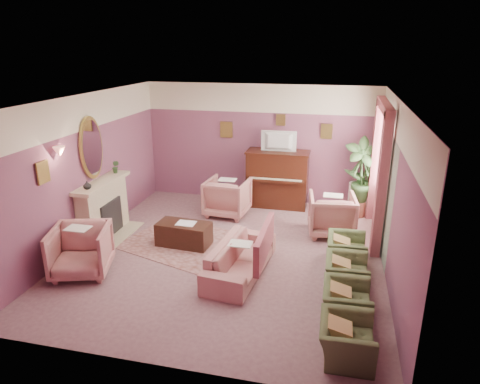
% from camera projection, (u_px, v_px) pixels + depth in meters
% --- Properties ---
extents(floor, '(5.50, 6.00, 0.01)m').
position_uv_depth(floor, '(228.00, 253.00, 7.86)').
color(floor, '#8B6268').
rests_on(floor, ground).
extents(ceiling, '(5.50, 6.00, 0.01)m').
position_uv_depth(ceiling, '(226.00, 99.00, 6.95)').
color(ceiling, silver).
rests_on(ceiling, wall_back).
extents(wall_back, '(5.50, 0.02, 2.80)m').
position_uv_depth(wall_back, '(259.00, 144.00, 10.17)').
color(wall_back, '#6E4163').
rests_on(wall_back, floor).
extents(wall_front, '(5.50, 0.02, 2.80)m').
position_uv_depth(wall_front, '(157.00, 262.00, 4.65)').
color(wall_front, '#6E4163').
rests_on(wall_front, floor).
extents(wall_left, '(0.02, 6.00, 2.80)m').
position_uv_depth(wall_left, '(85.00, 171.00, 8.00)').
color(wall_left, '#6E4163').
rests_on(wall_left, floor).
extents(wall_right, '(0.02, 6.00, 2.80)m').
position_uv_depth(wall_right, '(394.00, 193.00, 6.82)').
color(wall_right, '#6E4163').
rests_on(wall_right, floor).
extents(picture_rail_band, '(5.50, 0.01, 0.65)m').
position_uv_depth(picture_rail_band, '(260.00, 98.00, 9.81)').
color(picture_rail_band, white).
rests_on(picture_rail_band, wall_back).
extents(stripe_panel, '(0.01, 3.00, 2.15)m').
position_uv_depth(stripe_panel, '(384.00, 187.00, 8.12)').
color(stripe_panel, gray).
rests_on(stripe_panel, wall_right).
extents(fireplace_surround, '(0.30, 1.40, 1.10)m').
position_uv_depth(fireplace_surround, '(103.00, 210.00, 8.43)').
color(fireplace_surround, beige).
rests_on(fireplace_surround, floor).
extents(fireplace_inset, '(0.18, 0.72, 0.68)m').
position_uv_depth(fireplace_inset, '(109.00, 218.00, 8.45)').
color(fireplace_inset, '#252525').
rests_on(fireplace_inset, floor).
extents(fire_ember, '(0.06, 0.54, 0.10)m').
position_uv_depth(fire_ember, '(112.00, 226.00, 8.50)').
color(fire_ember, '#FF4805').
rests_on(fire_ember, floor).
extents(mantel_shelf, '(0.40, 1.55, 0.07)m').
position_uv_depth(mantel_shelf, '(102.00, 183.00, 8.23)').
color(mantel_shelf, beige).
rests_on(mantel_shelf, fireplace_surround).
extents(hearth, '(0.55, 1.50, 0.02)m').
position_uv_depth(hearth, '(115.00, 236.00, 8.56)').
color(hearth, beige).
rests_on(hearth, floor).
extents(mirror_frame, '(0.04, 0.72, 1.20)m').
position_uv_depth(mirror_frame, '(91.00, 148.00, 8.04)').
color(mirror_frame, '#AF9C49').
rests_on(mirror_frame, wall_left).
extents(mirror_glass, '(0.01, 0.60, 1.06)m').
position_uv_depth(mirror_glass, '(92.00, 148.00, 8.04)').
color(mirror_glass, silver).
rests_on(mirror_glass, wall_left).
extents(sconce_shade, '(0.20, 0.20, 0.16)m').
position_uv_depth(sconce_shade, '(59.00, 151.00, 7.00)').
color(sconce_shade, '#F58F77').
rests_on(sconce_shade, wall_left).
extents(piano, '(1.40, 0.60, 1.30)m').
position_uv_depth(piano, '(277.00, 179.00, 10.01)').
color(piano, '#38170D').
rests_on(piano, floor).
extents(piano_keyshelf, '(1.30, 0.12, 0.06)m').
position_uv_depth(piano_keyshelf, '(275.00, 181.00, 9.67)').
color(piano_keyshelf, '#38170D').
rests_on(piano_keyshelf, piano).
extents(piano_keys, '(1.20, 0.08, 0.02)m').
position_uv_depth(piano_keys, '(275.00, 179.00, 9.65)').
color(piano_keys, beige).
rests_on(piano_keys, piano).
extents(piano_top, '(1.45, 0.65, 0.04)m').
position_uv_depth(piano_top, '(278.00, 152.00, 9.80)').
color(piano_top, '#38170D').
rests_on(piano_top, piano).
extents(television, '(0.80, 0.12, 0.48)m').
position_uv_depth(television, '(278.00, 140.00, 9.66)').
color(television, '#252525').
rests_on(television, piano).
extents(print_back_left, '(0.30, 0.03, 0.38)m').
position_uv_depth(print_back_left, '(226.00, 130.00, 10.20)').
color(print_back_left, '#AF9C49').
rests_on(print_back_left, wall_back).
extents(print_back_right, '(0.26, 0.03, 0.34)m').
position_uv_depth(print_back_right, '(327.00, 131.00, 9.68)').
color(print_back_right, '#AF9C49').
rests_on(print_back_right, wall_back).
extents(print_back_mid, '(0.22, 0.03, 0.26)m').
position_uv_depth(print_back_mid, '(281.00, 120.00, 9.83)').
color(print_back_mid, '#AF9C49').
rests_on(print_back_mid, wall_back).
extents(print_left_wall, '(0.03, 0.28, 0.36)m').
position_uv_depth(print_left_wall, '(43.00, 172.00, 6.78)').
color(print_left_wall, '#AF9C49').
rests_on(print_left_wall, wall_left).
extents(window_blind, '(0.03, 1.40, 1.80)m').
position_uv_depth(window_blind, '(384.00, 152.00, 8.16)').
color(window_blind, silver).
rests_on(window_blind, wall_right).
extents(curtain_left, '(0.16, 0.34, 2.60)m').
position_uv_depth(curtain_left, '(382.00, 186.00, 7.46)').
color(curtain_left, '#A34B55').
rests_on(curtain_left, floor).
extents(curtain_right, '(0.16, 0.34, 2.60)m').
position_uv_depth(curtain_right, '(375.00, 160.00, 9.15)').
color(curtain_right, '#A34B55').
rests_on(curtain_right, floor).
extents(pelmet, '(0.16, 2.20, 0.16)m').
position_uv_depth(pelmet, '(385.00, 106.00, 7.89)').
color(pelmet, '#A34B55').
rests_on(pelmet, wall_right).
extents(mantel_plant, '(0.16, 0.16, 0.28)m').
position_uv_depth(mantel_plant, '(116.00, 167.00, 8.68)').
color(mantel_plant, '#385E2F').
rests_on(mantel_plant, mantel_shelf).
extents(mantel_vase, '(0.16, 0.16, 0.16)m').
position_uv_depth(mantel_vase, '(87.00, 185.00, 7.74)').
color(mantel_vase, white).
rests_on(mantel_vase, mantel_shelf).
extents(area_rug, '(2.93, 2.48, 0.01)m').
position_uv_depth(area_rug, '(192.00, 244.00, 8.23)').
color(area_rug, '#9B6662').
rests_on(area_rug, floor).
extents(coffee_table, '(1.03, 0.57, 0.45)m').
position_uv_depth(coffee_table, '(184.00, 234.00, 8.13)').
color(coffee_table, black).
rests_on(coffee_table, floor).
extents(table_paper, '(0.35, 0.28, 0.01)m').
position_uv_depth(table_paper, '(186.00, 223.00, 8.04)').
color(table_paper, white).
rests_on(table_paper, coffee_table).
extents(sofa, '(0.62, 1.87, 0.76)m').
position_uv_depth(sofa, '(240.00, 252.00, 7.08)').
color(sofa, tan).
rests_on(sofa, floor).
extents(sofa_throw, '(0.09, 1.42, 0.52)m').
position_uv_depth(sofa_throw, '(264.00, 243.00, 6.93)').
color(sofa_throw, '#A34B55').
rests_on(sofa_throw, sofa).
extents(floral_armchair_left, '(0.89, 0.89, 0.93)m').
position_uv_depth(floral_armchair_left, '(227.00, 195.00, 9.53)').
color(floral_armchair_left, tan).
rests_on(floral_armchair_left, floor).
extents(floral_armchair_right, '(0.89, 0.89, 0.93)m').
position_uv_depth(floral_armchair_right, '(332.00, 212.00, 8.54)').
color(floral_armchair_right, tan).
rests_on(floral_armchair_right, floor).
extents(floral_armchair_front, '(0.89, 0.89, 0.93)m').
position_uv_depth(floral_armchair_front, '(81.00, 248.00, 7.03)').
color(floral_armchair_front, tan).
rests_on(floral_armchair_front, floor).
extents(olive_chair_a, '(0.54, 0.76, 0.66)m').
position_uv_depth(olive_chair_a, '(347.00, 334.00, 5.16)').
color(olive_chair_a, '#56673B').
rests_on(olive_chair_a, floor).
extents(olive_chair_b, '(0.54, 0.76, 0.66)m').
position_uv_depth(olive_chair_b, '(347.00, 297.00, 5.91)').
color(olive_chair_b, '#56673B').
rests_on(olive_chair_b, floor).
extents(olive_chair_c, '(0.54, 0.76, 0.66)m').
position_uv_depth(olive_chair_c, '(347.00, 268.00, 6.67)').
color(olive_chair_c, '#56673B').
rests_on(olive_chair_c, floor).
extents(olive_chair_d, '(0.54, 0.76, 0.66)m').
position_uv_depth(olive_chair_d, '(347.00, 246.00, 7.42)').
color(olive_chair_d, '#56673B').
rests_on(olive_chair_d, floor).
extents(side_table, '(0.52, 0.52, 0.70)m').
position_uv_depth(side_table, '(360.00, 198.00, 9.67)').
color(side_table, white).
rests_on(side_table, floor).
extents(side_plant_big, '(0.30, 0.30, 0.34)m').
position_uv_depth(side_plant_big, '(362.00, 176.00, 9.50)').
color(side_plant_big, '#385E2F').
rests_on(side_plant_big, side_table).
extents(side_plant_small, '(0.16, 0.16, 0.28)m').
position_uv_depth(side_plant_small, '(367.00, 179.00, 9.39)').
color(side_plant_small, '#385E2F').
rests_on(side_plant_small, side_table).
extents(palm_pot, '(0.34, 0.34, 0.34)m').
position_uv_depth(palm_pot, '(358.00, 209.00, 9.56)').
color(palm_pot, brown).
rests_on(palm_pot, floor).
extents(palm_plant, '(0.76, 0.76, 1.44)m').
position_uv_depth(palm_plant, '(361.00, 170.00, 9.27)').
color(palm_plant, '#385E2F').
rests_on(palm_plant, palm_pot).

